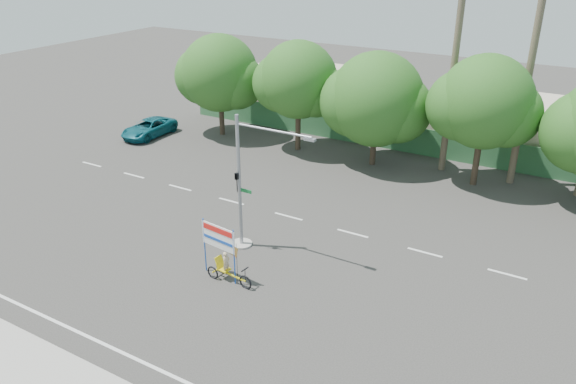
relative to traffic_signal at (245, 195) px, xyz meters
The scene contains 13 objects.
ground 5.40m from the traffic_signal, 61.13° to the right, with size 120.00×120.00×0.00m, color #33302D.
fence 17.76m from the traffic_signal, 82.85° to the left, with size 38.00×0.08×2.00m, color #336B3D.
building_left 23.38m from the traffic_signal, 109.52° to the left, with size 12.00×8.00×4.00m, color beige.
building_right 24.29m from the traffic_signal, 65.15° to the left, with size 14.00×8.00×3.60m, color beige.
tree_far_left 18.45m from the traffic_signal, 130.22° to the left, with size 7.14×6.00×7.96m.
tree_left 14.99m from the traffic_signal, 109.08° to the left, with size 6.66×5.60×8.07m.
tree_center 14.15m from the traffic_signal, 85.33° to the left, with size 7.62×6.40×7.85m.
tree_right 16.38m from the traffic_signal, 59.83° to the left, with size 6.90×5.80×8.36m.
palm_tall 20.04m from the traffic_signal, 56.69° to the left, with size 3.73×3.79×17.45m.
palm_short 17.56m from the traffic_signal, 69.84° to the left, with size 3.73×3.79×14.45m.
traffic_signal is the anchor object (origin of this frame).
trike_billboard 3.60m from the traffic_signal, 74.58° to the right, with size 2.88×0.82×2.85m.
pickup_truck 19.82m from the traffic_signal, 147.20° to the left, with size 2.26×4.90×1.36m, color #0E5764.
Camera 1 is at (12.35, -16.73, 14.61)m, focal length 35.00 mm.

